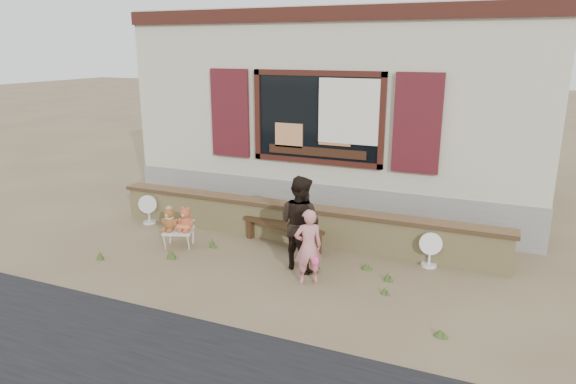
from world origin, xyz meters
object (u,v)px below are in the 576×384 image
at_px(teddy_bear_left, 170,218).
at_px(folding_chair, 179,232).
at_px(child, 308,247).
at_px(bench, 283,230).
at_px(adult, 300,223).
at_px(teddy_bear_right, 186,218).

bearing_deg(teddy_bear_left, folding_chair, 0.00).
relative_size(folding_chair, child, 0.53).
distance_m(bench, folding_chair, 1.77).
relative_size(teddy_bear_left, child, 0.37).
distance_m(bench, adult, 1.04).
bearing_deg(adult, bench, -32.03).
relative_size(teddy_bear_left, teddy_bear_right, 0.97).
relative_size(bench, teddy_bear_left, 3.84).
xyz_separation_m(bench, adult, (0.61, -0.72, 0.44)).
xyz_separation_m(bench, teddy_bear_left, (-1.75, -0.77, 0.21)).
bearing_deg(child, adult, -89.43).
bearing_deg(teddy_bear_right, child, -32.53).
height_order(bench, child, child).
bearing_deg(teddy_bear_left, bench, 3.05).
distance_m(bench, teddy_bear_left, 1.92).
distance_m(teddy_bear_left, teddy_bear_right, 0.28).
height_order(folding_chair, child, child).
height_order(folding_chair, adult, adult).
relative_size(teddy_bear_right, child, 0.38).
relative_size(folding_chair, adult, 0.41).
distance_m(bench, teddy_bear_right, 1.65).
bearing_deg(adult, folding_chair, 17.68).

